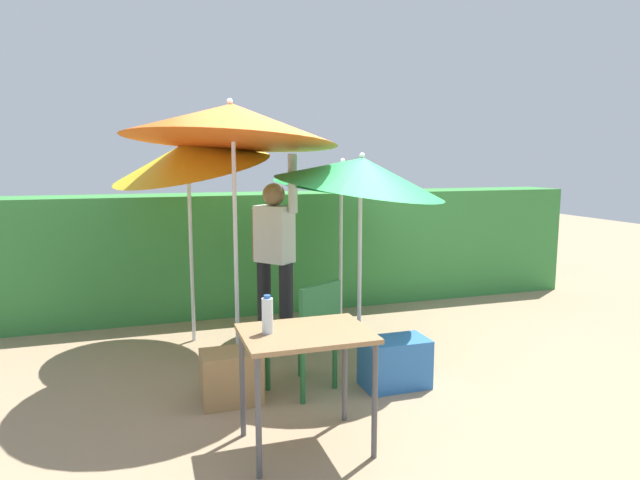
{
  "coord_description": "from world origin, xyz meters",
  "views": [
    {
      "loc": [
        -1.53,
        -4.42,
        1.83
      ],
      "look_at": [
        0.0,
        0.3,
        1.1
      ],
      "focal_mm": 30.9,
      "sensor_mm": 36.0,
      "label": 1
    }
  ],
  "objects_px": {
    "umbrella_navy": "(342,175)",
    "bottle_water": "(267,315)",
    "cooler_box": "(395,363)",
    "chair_plastic": "(308,329)",
    "umbrella_orange": "(361,173)",
    "umbrella_yellow": "(190,156)",
    "crate_cardboard": "(231,377)",
    "folding_table": "(306,346)",
    "umbrella_rainbow": "(232,123)",
    "person_vendor": "(275,251)"
  },
  "relations": [
    {
      "from": "person_vendor",
      "to": "bottle_water",
      "type": "relative_size",
      "value": 7.83
    },
    {
      "from": "umbrella_yellow",
      "to": "chair_plastic",
      "type": "xyz_separation_m",
      "value": [
        0.73,
        -1.52,
        -1.35
      ]
    },
    {
      "from": "umbrella_navy",
      "to": "chair_plastic",
      "type": "distance_m",
      "value": 1.99
    },
    {
      "from": "umbrella_navy",
      "to": "person_vendor",
      "type": "distance_m",
      "value": 1.07
    },
    {
      "from": "umbrella_yellow",
      "to": "crate_cardboard",
      "type": "xyz_separation_m",
      "value": [
        0.12,
        -1.53,
        -1.66
      ]
    },
    {
      "from": "umbrella_rainbow",
      "to": "cooler_box",
      "type": "relative_size",
      "value": 4.52
    },
    {
      "from": "umbrella_orange",
      "to": "bottle_water",
      "type": "xyz_separation_m",
      "value": [
        -1.15,
        -1.31,
        -0.83
      ]
    },
    {
      "from": "cooler_box",
      "to": "chair_plastic",
      "type": "bearing_deg",
      "value": 170.38
    },
    {
      "from": "umbrella_yellow",
      "to": "chair_plastic",
      "type": "relative_size",
      "value": 2.51
    },
    {
      "from": "umbrella_rainbow",
      "to": "folding_table",
      "type": "bearing_deg",
      "value": -82.91
    },
    {
      "from": "umbrella_navy",
      "to": "chair_plastic",
      "type": "xyz_separation_m",
      "value": [
        -0.8,
        -1.41,
        -1.16
      ]
    },
    {
      "from": "crate_cardboard",
      "to": "chair_plastic",
      "type": "bearing_deg",
      "value": 0.73
    },
    {
      "from": "umbrella_navy",
      "to": "crate_cardboard",
      "type": "bearing_deg",
      "value": -134.75
    },
    {
      "from": "umbrella_navy",
      "to": "bottle_water",
      "type": "relative_size",
      "value": 7.98
    },
    {
      "from": "umbrella_orange",
      "to": "umbrella_navy",
      "type": "relative_size",
      "value": 1.05
    },
    {
      "from": "umbrella_yellow",
      "to": "umbrella_navy",
      "type": "height_order",
      "value": "umbrella_yellow"
    },
    {
      "from": "chair_plastic",
      "to": "bottle_water",
      "type": "bearing_deg",
      "value": -122.62
    },
    {
      "from": "person_vendor",
      "to": "folding_table",
      "type": "xyz_separation_m",
      "value": [
        -0.29,
        -2.07,
        -0.26
      ]
    },
    {
      "from": "chair_plastic",
      "to": "cooler_box",
      "type": "relative_size",
      "value": 1.68
    },
    {
      "from": "umbrella_navy",
      "to": "chair_plastic",
      "type": "relative_size",
      "value": 2.15
    },
    {
      "from": "umbrella_orange",
      "to": "folding_table",
      "type": "distance_m",
      "value": 1.93
    },
    {
      "from": "umbrella_rainbow",
      "to": "umbrella_yellow",
      "type": "bearing_deg",
      "value": 109.82
    },
    {
      "from": "umbrella_orange",
      "to": "cooler_box",
      "type": "distance_m",
      "value": 1.65
    },
    {
      "from": "umbrella_rainbow",
      "to": "bottle_water",
      "type": "distance_m",
      "value": 1.95
    },
    {
      "from": "umbrella_orange",
      "to": "umbrella_yellow",
      "type": "relative_size",
      "value": 0.9
    },
    {
      "from": "umbrella_rainbow",
      "to": "crate_cardboard",
      "type": "relative_size",
      "value": 5.38
    },
    {
      "from": "chair_plastic",
      "to": "bottle_water",
      "type": "distance_m",
      "value": 0.98
    },
    {
      "from": "person_vendor",
      "to": "crate_cardboard",
      "type": "bearing_deg",
      "value": -116.9
    },
    {
      "from": "umbrella_orange",
      "to": "person_vendor",
      "type": "height_order",
      "value": "umbrella_orange"
    },
    {
      "from": "umbrella_orange",
      "to": "umbrella_navy",
      "type": "xyz_separation_m",
      "value": [
        0.14,
        0.86,
        -0.04
      ]
    },
    {
      "from": "umbrella_orange",
      "to": "umbrella_navy",
      "type": "height_order",
      "value": "umbrella_orange"
    },
    {
      "from": "umbrella_orange",
      "to": "umbrella_rainbow",
      "type": "bearing_deg",
      "value": 170.6
    },
    {
      "from": "umbrella_navy",
      "to": "crate_cardboard",
      "type": "distance_m",
      "value": 2.48
    },
    {
      "from": "umbrella_orange",
      "to": "person_vendor",
      "type": "distance_m",
      "value": 1.22
    },
    {
      "from": "umbrella_yellow",
      "to": "umbrella_navy",
      "type": "bearing_deg",
      "value": -4.31
    },
    {
      "from": "umbrella_rainbow",
      "to": "cooler_box",
      "type": "distance_m",
      "value": 2.4
    },
    {
      "from": "person_vendor",
      "to": "crate_cardboard",
      "type": "relative_size",
      "value": 4.22
    },
    {
      "from": "cooler_box",
      "to": "umbrella_orange",
      "type": "bearing_deg",
      "value": 93.34
    },
    {
      "from": "umbrella_rainbow",
      "to": "folding_table",
      "type": "relative_size",
      "value": 3.0
    },
    {
      "from": "umbrella_yellow",
      "to": "umbrella_navy",
      "type": "xyz_separation_m",
      "value": [
        1.53,
        -0.12,
        -0.19
      ]
    },
    {
      "from": "person_vendor",
      "to": "bottle_water",
      "type": "height_order",
      "value": "person_vendor"
    },
    {
      "from": "chair_plastic",
      "to": "bottle_water",
      "type": "xyz_separation_m",
      "value": [
        -0.49,
        -0.77,
        0.37
      ]
    },
    {
      "from": "umbrella_rainbow",
      "to": "umbrella_orange",
      "type": "distance_m",
      "value": 1.2
    },
    {
      "from": "umbrella_rainbow",
      "to": "umbrella_navy",
      "type": "xyz_separation_m",
      "value": [
        1.24,
        0.68,
        -0.46
      ]
    },
    {
      "from": "umbrella_rainbow",
      "to": "person_vendor",
      "type": "relative_size",
      "value": 1.28
    },
    {
      "from": "folding_table",
      "to": "bottle_water",
      "type": "xyz_separation_m",
      "value": [
        -0.23,
        0.04,
        0.21
      ]
    },
    {
      "from": "umbrella_navy",
      "to": "chair_plastic",
      "type": "height_order",
      "value": "umbrella_navy"
    },
    {
      "from": "cooler_box",
      "to": "crate_cardboard",
      "type": "xyz_separation_m",
      "value": [
        -1.31,
        0.11,
        0.0
      ]
    },
    {
      "from": "umbrella_rainbow",
      "to": "crate_cardboard",
      "type": "xyz_separation_m",
      "value": [
        -0.16,
        -0.74,
        -1.93
      ]
    },
    {
      "from": "umbrella_orange",
      "to": "chair_plastic",
      "type": "bearing_deg",
      "value": -140.38
    }
  ]
}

